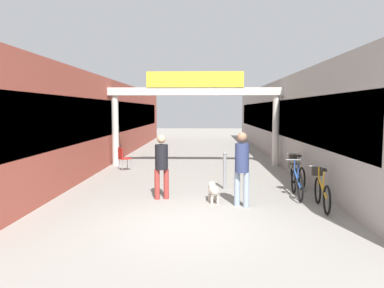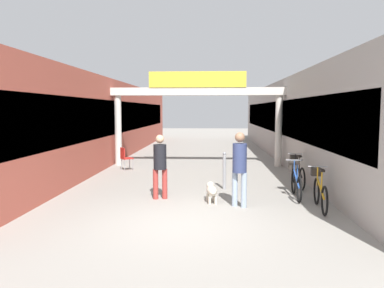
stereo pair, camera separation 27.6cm
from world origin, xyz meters
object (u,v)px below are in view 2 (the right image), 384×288
at_px(pedestrian_with_dog, 240,164).
at_px(bicycle_black_third, 297,172).
at_px(bollard_post_metal, 224,170).
at_px(pedestrian_companion, 160,162).
at_px(dog_on_leash, 211,190).
at_px(cafe_chair_red_nearer, 125,157).
at_px(bicycle_blue_second, 296,181).
at_px(bicycle_orange_nearest, 320,190).

relative_size(pedestrian_with_dog, bicycle_black_third, 1.07).
bearing_deg(bollard_post_metal, pedestrian_companion, -143.07).
relative_size(dog_on_leash, bollard_post_metal, 0.62).
distance_m(dog_on_leash, cafe_chair_red_nearer, 5.88).
bearing_deg(bicycle_black_third, pedestrian_with_dog, -127.12).
relative_size(bicycle_blue_second, cafe_chair_red_nearer, 1.90).
relative_size(pedestrian_companion, bicycle_blue_second, 1.00).
distance_m(bicycle_black_third, cafe_chair_red_nearer, 6.55).
xyz_separation_m(pedestrian_companion, dog_on_leash, (1.35, -0.29, -0.67)).
bearing_deg(bicycle_blue_second, pedestrian_companion, -173.57).
bearing_deg(dog_on_leash, cafe_chair_red_nearer, 124.77).
bearing_deg(pedestrian_companion, bicycle_orange_nearest, -11.05).
distance_m(pedestrian_companion, bicycle_blue_second, 3.67).
height_order(bicycle_orange_nearest, cafe_chair_red_nearer, bicycle_orange_nearest).
height_order(bicycle_orange_nearest, bollard_post_metal, bollard_post_metal).
distance_m(dog_on_leash, bollard_post_metal, 1.65).
xyz_separation_m(pedestrian_companion, bicycle_blue_second, (3.61, 0.41, -0.53)).
bearing_deg(dog_on_leash, pedestrian_with_dog, -31.67).
xyz_separation_m(pedestrian_with_dog, pedestrian_companion, (-2.02, 0.70, -0.07)).
distance_m(pedestrian_with_dog, dog_on_leash, 1.08).
relative_size(bicycle_orange_nearest, cafe_chair_red_nearer, 1.89).
relative_size(pedestrian_companion, bicycle_black_third, 1.00).
xyz_separation_m(pedestrian_with_dog, bicycle_orange_nearest, (1.89, -0.06, -0.61)).
bearing_deg(bollard_post_metal, bicycle_blue_second, -25.25).
height_order(pedestrian_with_dog, pedestrian_companion, pedestrian_with_dog).
relative_size(pedestrian_companion, cafe_chair_red_nearer, 1.90).
bearing_deg(dog_on_leash, bicycle_orange_nearest, -10.53).
relative_size(bicycle_blue_second, bollard_post_metal, 1.52).
distance_m(dog_on_leash, bicycle_orange_nearest, 2.61).
bearing_deg(cafe_chair_red_nearer, dog_on_leash, -55.23).
height_order(pedestrian_with_dog, bicycle_orange_nearest, pedestrian_with_dog).
bearing_deg(cafe_chair_red_nearer, bicycle_orange_nearest, -41.88).
height_order(pedestrian_with_dog, bicycle_black_third, pedestrian_with_dog).
xyz_separation_m(bicycle_orange_nearest, bicycle_blue_second, (-0.30, 1.17, 0.00)).
distance_m(dog_on_leash, bicycle_black_third, 3.43).
bearing_deg(cafe_chair_red_nearer, bicycle_blue_second, -36.35).
relative_size(bicycle_orange_nearest, bicycle_black_third, 1.00).
xyz_separation_m(pedestrian_with_dog, bicycle_blue_second, (1.59, 1.11, -0.61)).
height_order(bicycle_black_third, bollard_post_metal, bollard_post_metal).
height_order(bicycle_blue_second, cafe_chair_red_nearer, bicycle_blue_second).
distance_m(bicycle_orange_nearest, bicycle_blue_second, 1.21).
height_order(bicycle_black_third, cafe_chair_red_nearer, bicycle_black_third).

